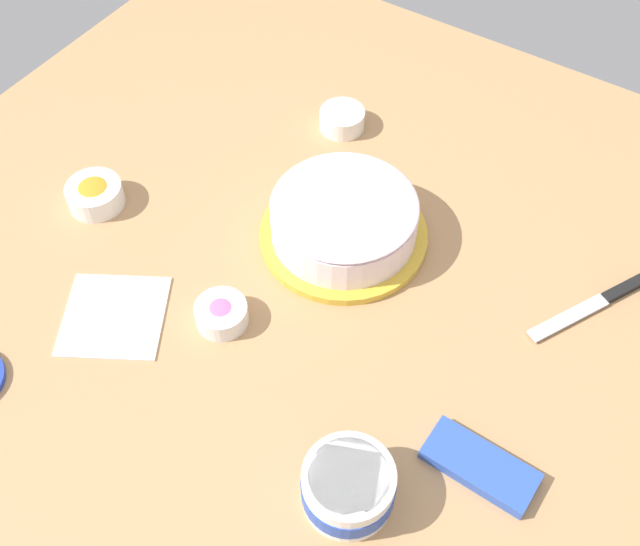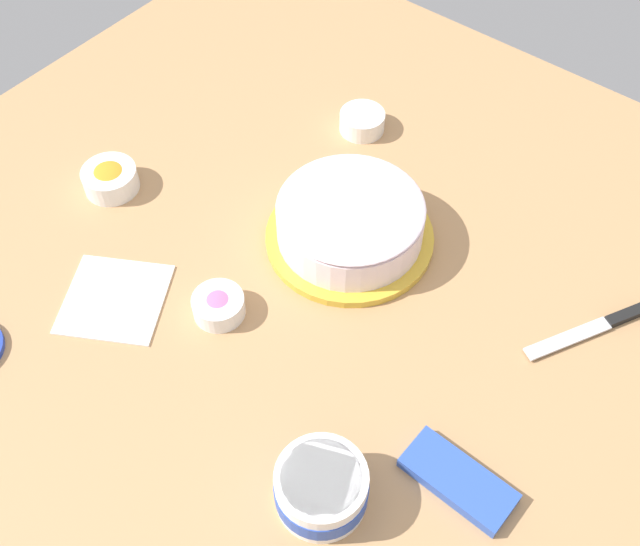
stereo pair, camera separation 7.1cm
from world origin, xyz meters
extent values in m
plane|color=tan|center=(0.00, 0.00, 0.00)|extent=(1.54, 1.54, 0.00)
cylinder|color=gold|center=(0.03, -0.16, 0.01)|extent=(0.27, 0.27, 0.01)
cylinder|color=pink|center=(0.03, -0.16, 0.04)|extent=(0.21, 0.21, 0.05)
cylinder|color=white|center=(0.03, -0.16, 0.04)|extent=(0.23, 0.23, 0.06)
ellipsoid|color=white|center=(0.03, -0.16, 0.08)|extent=(0.23, 0.23, 0.03)
cylinder|color=white|center=(-0.20, 0.21, 0.04)|extent=(0.12, 0.12, 0.07)
cylinder|color=#2347B2|center=(-0.20, 0.21, 0.03)|extent=(0.12, 0.12, 0.03)
cylinder|color=white|center=(-0.20, 0.21, 0.06)|extent=(0.10, 0.10, 0.01)
cube|color=silver|center=(-0.33, -0.20, 0.01)|extent=(0.09, 0.13, 0.00)
cube|color=black|center=(-0.39, -0.31, 0.01)|extent=(0.06, 0.09, 0.01)
cylinder|color=white|center=(0.42, 0.00, 0.02)|extent=(0.09, 0.09, 0.04)
cylinder|color=orange|center=(0.42, 0.00, 0.03)|extent=(0.08, 0.08, 0.01)
ellipsoid|color=orange|center=(0.42, 0.00, 0.03)|extent=(0.07, 0.07, 0.02)
cylinder|color=white|center=(0.18, -0.38, 0.02)|extent=(0.08, 0.08, 0.04)
cylinder|color=yellow|center=(0.18, -0.38, 0.02)|extent=(0.07, 0.07, 0.01)
ellipsoid|color=yellow|center=(0.18, -0.38, 0.03)|extent=(0.06, 0.06, 0.02)
cylinder|color=white|center=(0.10, 0.08, 0.02)|extent=(0.08, 0.08, 0.03)
cylinder|color=pink|center=(0.10, 0.08, 0.02)|extent=(0.07, 0.07, 0.01)
ellipsoid|color=pink|center=(0.10, 0.08, 0.03)|extent=(0.06, 0.06, 0.02)
cube|color=#2D51B2|center=(-0.33, 0.08, 0.01)|extent=(0.15, 0.07, 0.02)
cube|color=white|center=(0.24, 0.16, 0.00)|extent=(0.20, 0.20, 0.01)
camera|label=1|loc=(-0.37, 0.54, 0.96)|focal=43.45mm
camera|label=2|loc=(-0.43, 0.50, 0.96)|focal=43.45mm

